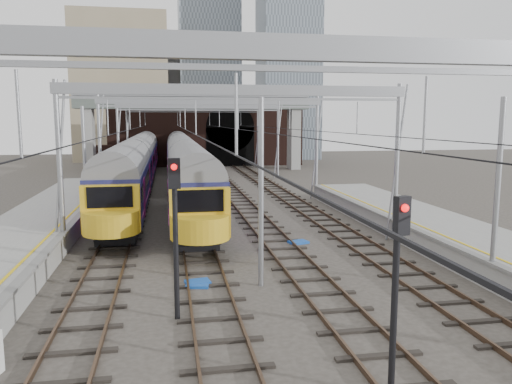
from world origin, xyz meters
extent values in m
plane|color=#38332D|center=(0.00, 0.00, 0.00)|extent=(160.00, 160.00, 0.00)
cube|color=slate|center=(-8.15, 2.50, 1.05)|extent=(0.35, 55.00, 0.12)
cube|color=gold|center=(-8.65, 2.50, 1.11)|extent=(0.12, 55.00, 0.01)
cube|color=#4C3828|center=(-6.72, 15.00, 0.09)|extent=(0.08, 80.00, 0.16)
cube|color=#4C3828|center=(-5.28, 15.00, 0.09)|extent=(0.08, 80.00, 0.16)
cube|color=black|center=(-6.00, 15.00, 0.01)|extent=(2.40, 80.00, 0.14)
cube|color=#4C3828|center=(-2.72, 15.00, 0.09)|extent=(0.08, 80.00, 0.16)
cube|color=#4C3828|center=(-1.28, 15.00, 0.09)|extent=(0.08, 80.00, 0.16)
cube|color=black|center=(-2.00, 15.00, 0.01)|extent=(2.40, 80.00, 0.14)
cube|color=#4C3828|center=(1.28, 15.00, 0.09)|extent=(0.08, 80.00, 0.16)
cube|color=#4C3828|center=(2.72, 15.00, 0.09)|extent=(0.08, 80.00, 0.16)
cube|color=black|center=(2.00, 15.00, 0.01)|extent=(2.40, 80.00, 0.14)
cube|color=#4C3828|center=(5.28, 15.00, 0.09)|extent=(0.08, 80.00, 0.16)
cube|color=#4C3828|center=(6.72, 15.00, 0.09)|extent=(0.08, 80.00, 0.16)
cube|color=black|center=(6.00, 15.00, 0.01)|extent=(2.40, 80.00, 0.14)
cube|color=gray|center=(0.00, -6.00, 7.60)|extent=(16.80, 0.28, 0.50)
cylinder|color=gray|center=(-8.20, 8.00, 4.00)|extent=(0.24, 0.24, 8.00)
cylinder|color=gray|center=(8.20, 8.00, 4.00)|extent=(0.24, 0.24, 8.00)
cube|color=gray|center=(0.00, 8.00, 7.60)|extent=(16.80, 0.28, 0.50)
cylinder|color=gray|center=(-8.20, 22.00, 4.00)|extent=(0.24, 0.24, 8.00)
cylinder|color=gray|center=(8.20, 22.00, 4.00)|extent=(0.24, 0.24, 8.00)
cube|color=gray|center=(0.00, 22.00, 7.60)|extent=(16.80, 0.28, 0.50)
cylinder|color=gray|center=(-8.20, 36.00, 4.00)|extent=(0.24, 0.24, 8.00)
cylinder|color=gray|center=(8.20, 36.00, 4.00)|extent=(0.24, 0.24, 8.00)
cube|color=gray|center=(0.00, 36.00, 7.60)|extent=(16.80, 0.28, 0.50)
cylinder|color=gray|center=(-8.20, 48.00, 4.00)|extent=(0.24, 0.24, 8.00)
cylinder|color=gray|center=(8.20, 48.00, 4.00)|extent=(0.24, 0.24, 8.00)
cube|color=gray|center=(0.00, 48.00, 7.60)|extent=(16.80, 0.28, 0.50)
cube|color=black|center=(-6.00, 15.00, 5.50)|extent=(0.03, 80.00, 0.03)
cube|color=black|center=(-2.00, 15.00, 5.50)|extent=(0.03, 80.00, 0.03)
cube|color=black|center=(2.00, 15.00, 5.50)|extent=(0.03, 80.00, 0.03)
cube|color=black|center=(6.00, 15.00, 5.50)|extent=(0.03, 80.00, 0.03)
cube|color=black|center=(2.00, 52.00, 4.50)|extent=(26.00, 2.00, 9.00)
cube|color=black|center=(5.00, 50.98, 2.60)|extent=(6.50, 0.10, 5.20)
cylinder|color=black|center=(5.00, 50.98, 5.20)|extent=(6.50, 0.10, 6.50)
cube|color=black|center=(-10.00, 51.00, 1.50)|extent=(6.00, 1.50, 3.00)
cube|color=gray|center=(-12.50, 46.00, 4.10)|extent=(1.20, 2.50, 8.20)
cube|color=gray|center=(12.50, 46.00, 4.10)|extent=(1.20, 2.50, 8.20)
cube|color=#535D57|center=(0.00, 46.00, 8.20)|extent=(28.00, 3.00, 1.40)
cube|color=gray|center=(0.00, 46.00, 9.10)|extent=(28.00, 3.00, 0.30)
cube|color=tan|center=(-10.00, 66.00, 11.00)|extent=(14.00, 12.00, 22.00)
cube|color=#4C5660|center=(4.00, 72.00, 16.00)|extent=(10.00, 10.00, 32.00)
cube|color=gray|center=(-2.00, 80.00, 9.00)|extent=(18.00, 14.00, 18.00)
cube|color=black|center=(-2.00, 37.82, 0.35)|extent=(2.14, 63.56, 0.70)
cube|color=#141A46|center=(-2.00, 37.82, 2.22)|extent=(2.73, 63.56, 2.44)
cylinder|color=slate|center=(-2.00, 37.82, 3.44)|extent=(2.67, 63.06, 2.67)
cube|color=black|center=(-2.00, 37.82, 2.61)|extent=(2.75, 62.36, 0.73)
cube|color=#DB4499|center=(-2.00, 37.82, 1.54)|extent=(2.75, 62.56, 0.12)
cube|color=gold|center=(-2.00, 5.89, 2.12)|extent=(2.67, 0.60, 2.24)
cube|color=black|center=(-2.00, 5.72, 2.71)|extent=(2.05, 0.08, 0.97)
cube|color=black|center=(-6.00, 31.57, 0.35)|extent=(2.14, 47.45, 0.70)
cube|color=#141A46|center=(-6.00, 31.57, 2.21)|extent=(2.72, 47.45, 2.43)
cylinder|color=slate|center=(-6.00, 31.57, 3.43)|extent=(2.67, 46.95, 2.67)
cube|color=black|center=(-6.00, 31.57, 2.60)|extent=(2.74, 46.25, 0.73)
cube|color=#DB4499|center=(-6.00, 31.57, 1.53)|extent=(2.74, 46.45, 0.12)
cube|color=gold|center=(-6.00, 7.69, 2.11)|extent=(2.67, 0.60, 2.23)
cube|color=black|center=(-6.00, 7.52, 2.70)|extent=(2.04, 0.08, 0.97)
cylinder|color=black|center=(-3.17, -0.64, 2.46)|extent=(0.16, 0.16, 4.92)
cube|color=black|center=(-3.17, -0.82, 4.61)|extent=(0.37, 0.20, 0.92)
sphere|color=red|center=(-3.17, -0.94, 4.82)|extent=(0.18, 0.18, 0.18)
cylinder|color=black|center=(1.50, -5.98, 2.24)|extent=(0.15, 0.15, 4.47)
cube|color=black|center=(1.50, -6.16, 4.19)|extent=(0.36, 0.25, 0.84)
sphere|color=red|center=(1.50, -6.28, 4.38)|extent=(0.17, 0.17, 0.17)
cube|color=#174BAC|center=(-2.34, 2.66, 0.05)|extent=(1.02, 0.80, 0.11)
cube|color=#174BAC|center=(-2.36, 2.33, 0.05)|extent=(0.97, 0.77, 0.10)
cube|color=#174BAC|center=(3.08, 8.10, 0.06)|extent=(1.09, 0.90, 0.11)
camera|label=1|loc=(-3.34, -15.80, 6.20)|focal=35.00mm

